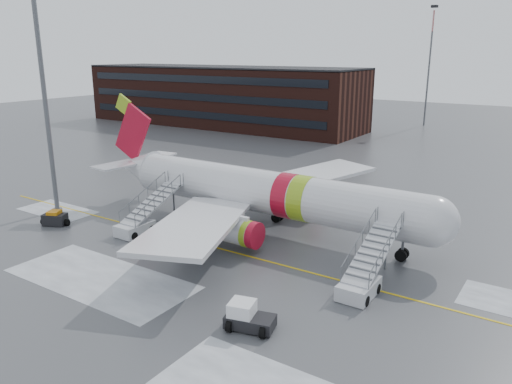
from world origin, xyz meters
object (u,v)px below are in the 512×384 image
Objects in this scene: airstair_fwd at (363,277)px; airstair_aft at (141,220)px; airliner at (259,192)px; light_mast_near at (42,70)px; pushback_tug at (247,317)px; baggage_tractor at (55,219)px.

airstair_fwd is 20.57m from airstair_aft.
airstair_aft is at bearing -141.24° from airliner.
light_mast_near is at bearing -177.83° from airstair_aft.
airstair_fwd is at bearing -27.74° from airliner.
airstair_fwd is 2.50× the size of pushback_tug.
light_mast_near reaches higher than baggage_tractor.
pushback_tug is 1.11× the size of baggage_tractor.
airliner is 14.24m from airstair_fwd.
airstair_aft is 18.52m from pushback_tug.
airstair_aft is (-8.14, -6.54, -2.35)m from airliner.
pushback_tug is (-3.84, -7.94, -0.36)m from airstair_fwd.
baggage_tractor is at bearing -37.92° from light_mast_near.
light_mast_near is at bearing -160.31° from airliner.
pushback_tug is at bearing -59.33° from airliner.
airstair_fwd is 8.83m from pushback_tug.
airliner reaches higher than airstair_aft.
airliner is 12.56× the size of baggage_tractor.
airstair_fwd is at bearing 0.77° from light_mast_near.
airstair_aft is 8.52m from baggage_tractor.
airstair_aft is 16.97m from light_mast_near.
airstair_fwd is 34.31m from light_mast_near.
pushback_tug is (16.72, -7.94, -0.36)m from airstair_aft.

